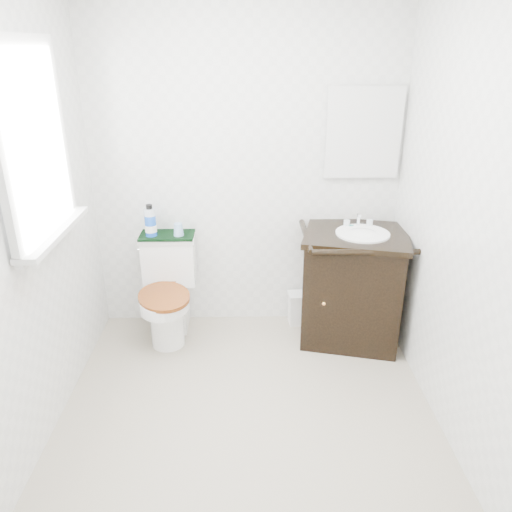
{
  "coord_description": "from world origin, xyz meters",
  "views": [
    {
      "loc": [
        0.0,
        -2.29,
        2.01
      ],
      "look_at": [
        0.06,
        0.75,
        0.72
      ],
      "focal_mm": 35.0,
      "sensor_mm": 36.0,
      "label": 1
    }
  ],
  "objects_px": {
    "trash_bin": "(299,308)",
    "mouthwash_bottle": "(150,222)",
    "toilet": "(169,294)",
    "vanity": "(353,284)",
    "cup": "(178,229)"
  },
  "relations": [
    {
      "from": "toilet",
      "to": "trash_bin",
      "type": "relative_size",
      "value": 2.86
    },
    {
      "from": "vanity",
      "to": "cup",
      "type": "bearing_deg",
      "value": 172.89
    },
    {
      "from": "toilet",
      "to": "vanity",
      "type": "distance_m",
      "value": 1.34
    },
    {
      "from": "toilet",
      "to": "vanity",
      "type": "xyz_separation_m",
      "value": [
        1.33,
        -0.07,
        0.11
      ]
    },
    {
      "from": "vanity",
      "to": "trash_bin",
      "type": "relative_size",
      "value": 3.58
    },
    {
      "from": "cup",
      "to": "vanity",
      "type": "bearing_deg",
      "value": -7.11
    },
    {
      "from": "mouthwash_bottle",
      "to": "vanity",
      "type": "bearing_deg",
      "value": -6.25
    },
    {
      "from": "toilet",
      "to": "cup",
      "type": "distance_m",
      "value": 0.49
    },
    {
      "from": "mouthwash_bottle",
      "to": "cup",
      "type": "distance_m",
      "value": 0.2
    },
    {
      "from": "vanity",
      "to": "mouthwash_bottle",
      "type": "xyz_separation_m",
      "value": [
        -1.44,
        0.16,
        0.42
      ]
    },
    {
      "from": "toilet",
      "to": "mouthwash_bottle",
      "type": "distance_m",
      "value": 0.55
    },
    {
      "from": "toilet",
      "to": "mouthwash_bottle",
      "type": "relative_size",
      "value": 3.19
    },
    {
      "from": "vanity",
      "to": "cup",
      "type": "height_order",
      "value": "vanity"
    },
    {
      "from": "trash_bin",
      "to": "mouthwash_bottle",
      "type": "height_order",
      "value": "mouthwash_bottle"
    },
    {
      "from": "cup",
      "to": "toilet",
      "type": "bearing_deg",
      "value": -135.34
    }
  ]
}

